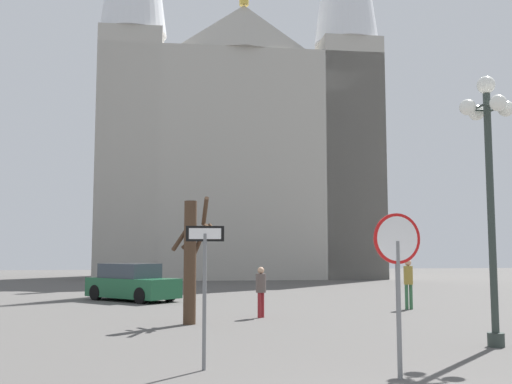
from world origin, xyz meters
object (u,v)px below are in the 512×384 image
stop_sign (398,261)px  bare_tree (191,258)px  cathedral (239,124)px  pedestrian_walking (261,287)px  pedestrian_standing (408,279)px  street_lamp (489,160)px  one_way_arrow_sign (205,277)px  parked_car_near_green (132,283)px

stop_sign → bare_tree: bearing=112.1°
cathedral → pedestrian_walking: bearing=-95.0°
pedestrian_standing → street_lamp: bearing=-99.6°
stop_sign → one_way_arrow_sign: bearing=159.0°
cathedral → stop_sign: (-1.41, -35.92, -10.06)m
stop_sign → pedestrian_walking: 9.16m
stop_sign → parked_car_near_green: 16.91m
pedestrian_standing → one_way_arrow_sign: bearing=-128.7°
stop_sign → pedestrian_walking: size_ratio=1.72×
cathedral → parked_car_near_green: cathedral is taller
one_way_arrow_sign → street_lamp: 7.07m
cathedral → street_lamp: bearing=-86.7°
parked_car_near_green → pedestrian_walking: pedestrian_walking is taller
one_way_arrow_sign → pedestrian_standing: one_way_arrow_sign is taller
one_way_arrow_sign → pedestrian_walking: one_way_arrow_sign is taller
pedestrian_walking → pedestrian_standing: 5.88m
cathedral → pedestrian_walking: cathedral is taller
street_lamp → cathedral: bearing=93.3°
stop_sign → pedestrian_walking: stop_sign is taller
stop_sign → pedestrian_standing: stop_sign is taller
parked_car_near_green → pedestrian_walking: size_ratio=2.66×
street_lamp → bare_tree: bearing=142.7°
parked_car_near_green → one_way_arrow_sign: bearing=-81.5°
parked_car_near_green → cathedral: bearing=71.3°
pedestrian_walking → bare_tree: bearing=-149.5°
cathedral → pedestrian_standing: cathedral is taller
parked_car_near_green → bare_tree: bearing=-75.2°
one_way_arrow_sign → bare_tree: (-0.04, 6.56, 0.26)m
stop_sign → bare_tree: bare_tree is taller
pedestrian_walking → stop_sign: bearing=-84.2°
street_lamp → pedestrian_standing: street_lamp is taller
street_lamp → bare_tree: street_lamp is taller
stop_sign → one_way_arrow_sign: stop_sign is taller
parked_car_near_green → pedestrian_walking: 8.22m
cathedral → stop_sign: 37.33m
bare_tree → pedestrian_walking: size_ratio=2.31×
pedestrian_standing → pedestrian_walking: bearing=-161.8°
pedestrian_walking → pedestrian_standing: pedestrian_standing is taller
stop_sign → pedestrian_standing: size_ratio=1.53×
one_way_arrow_sign → parked_car_near_green: bearing=98.5°
street_lamp → parked_car_near_green: 16.11m
bare_tree → pedestrian_standing: size_ratio=2.04×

